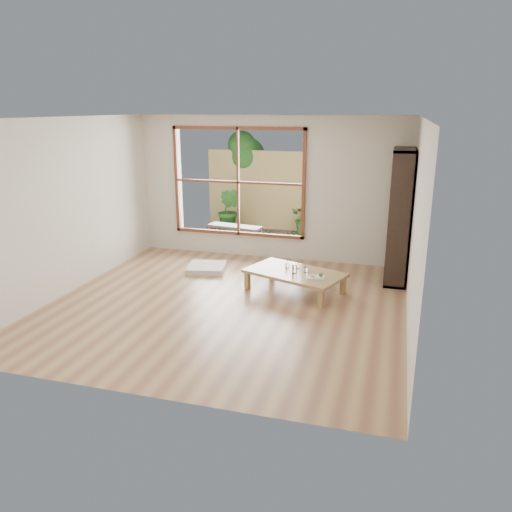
# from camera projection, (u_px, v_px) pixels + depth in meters

# --- Properties ---
(ground) EXTENTS (5.00, 5.00, 0.00)m
(ground) POSITION_uv_depth(u_px,v_px,m) (227.00, 304.00, 7.22)
(ground) COLOR tan
(ground) RESTS_ON ground
(low_table) EXTENTS (1.65, 1.28, 0.32)m
(low_table) POSITION_uv_depth(u_px,v_px,m) (295.00, 274.00, 7.63)
(low_table) COLOR tan
(low_table) RESTS_ON ground
(floor_cushion) EXTENTS (0.74, 0.74, 0.09)m
(floor_cushion) POSITION_uv_depth(u_px,v_px,m) (207.00, 268.00, 8.69)
(floor_cushion) COLOR beige
(floor_cushion) RESTS_ON ground
(bookshelf) EXTENTS (0.34, 0.96, 2.12)m
(bookshelf) POSITION_uv_depth(u_px,v_px,m) (400.00, 216.00, 7.93)
(bookshelf) COLOR #2E1F19
(bookshelf) RESTS_ON ground
(glass_tall) EXTENTS (0.08, 0.08, 0.14)m
(glass_tall) POSITION_uv_depth(u_px,v_px,m) (294.00, 269.00, 7.52)
(glass_tall) COLOR silver
(glass_tall) RESTS_ON low_table
(glass_mid) EXTENTS (0.06, 0.06, 0.09)m
(glass_mid) POSITION_uv_depth(u_px,v_px,m) (306.00, 270.00, 7.56)
(glass_mid) COLOR silver
(glass_mid) RESTS_ON low_table
(glass_short) EXTENTS (0.06, 0.06, 0.08)m
(glass_short) POSITION_uv_depth(u_px,v_px,m) (298.00, 266.00, 7.77)
(glass_short) COLOR silver
(glass_short) RESTS_ON low_table
(glass_small) EXTENTS (0.07, 0.07, 0.08)m
(glass_small) POSITION_uv_depth(u_px,v_px,m) (287.00, 265.00, 7.78)
(glass_small) COLOR silver
(glass_small) RESTS_ON low_table
(food_tray) EXTENTS (0.28, 0.21, 0.08)m
(food_tray) POSITION_uv_depth(u_px,v_px,m) (317.00, 277.00, 7.33)
(food_tray) COLOR white
(food_tray) RESTS_ON low_table
(deck) EXTENTS (2.80, 2.00, 0.05)m
(deck) POSITION_uv_depth(u_px,v_px,m) (255.00, 240.00, 10.65)
(deck) COLOR #373128
(deck) RESTS_ON ground
(garden_bench) EXTENTS (1.16, 0.49, 0.36)m
(garden_bench) POSITION_uv_depth(u_px,v_px,m) (235.00, 228.00, 10.31)
(garden_bench) COLOR #2E1F19
(garden_bench) RESTS_ON deck
(bamboo_fence) EXTENTS (2.80, 0.06, 1.80)m
(bamboo_fence) POSITION_uv_depth(u_px,v_px,m) (268.00, 191.00, 11.32)
(bamboo_fence) COLOR tan
(bamboo_fence) RESTS_ON ground
(shrub_right) EXTENTS (0.91, 0.85, 0.83)m
(shrub_right) POSITION_uv_depth(u_px,v_px,m) (308.00, 217.00, 10.79)
(shrub_right) COLOR #2B6525
(shrub_right) RESTS_ON deck
(shrub_left) EXTENTS (0.64, 0.57, 0.99)m
(shrub_left) POSITION_uv_depth(u_px,v_px,m) (230.00, 210.00, 11.13)
(shrub_left) COLOR #2B6525
(shrub_left) RESTS_ON deck
(garden_tree) EXTENTS (1.04, 0.85, 2.22)m
(garden_tree) POSITION_uv_depth(u_px,v_px,m) (243.00, 157.00, 11.56)
(garden_tree) COLOR #4C3D2D
(garden_tree) RESTS_ON ground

